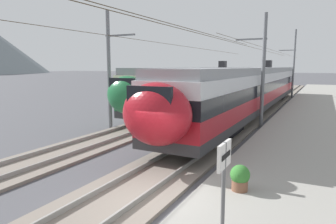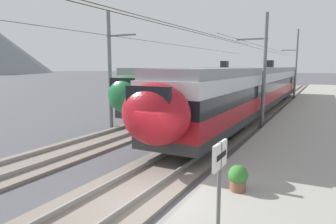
{
  "view_description": "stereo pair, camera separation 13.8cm",
  "coord_description": "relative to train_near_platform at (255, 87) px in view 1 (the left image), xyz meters",
  "views": [
    {
      "loc": [
        -7.02,
        -4.24,
        3.94
      ],
      "look_at": [
        5.69,
        2.39,
        1.76
      ],
      "focal_mm": 32.03,
      "sensor_mm": 36.0,
      "label": 1
    },
    {
      "loc": [
        -6.96,
        -4.36,
        3.94
      ],
      "look_at": [
        5.69,
        2.39,
        1.76
      ],
      "focal_mm": 32.03,
      "sensor_mm": 36.0,
      "label": 2
    }
  ],
  "objects": [
    {
      "name": "ground_plane",
      "position": [
        -18.82,
        -0.93,
        -2.23
      ],
      "size": [
        400.0,
        400.0,
        0.0
      ],
      "primitive_type": "plane",
      "color": "#4C4C51"
    },
    {
      "name": "track_near",
      "position": [
        -18.82,
        -0.0,
        -2.17
      ],
      "size": [
        120.0,
        3.0,
        0.28
      ],
      "color": "slate",
      "rests_on": "ground"
    },
    {
      "name": "track_far",
      "position": [
        -18.82,
        5.09,
        -2.17
      ],
      "size": [
        120.0,
        3.0,
        0.28
      ],
      "color": "slate",
      "rests_on": "ground"
    },
    {
      "name": "train_near_platform",
      "position": [
        0.0,
        0.0,
        0.0
      ],
      "size": [
        35.13,
        2.9,
        4.27
      ],
      "color": "#2D2D30",
      "rests_on": "track_near"
    },
    {
      "name": "train_far_track",
      "position": [
        2.34,
        5.09,
        -0.01
      ],
      "size": [
        28.93,
        2.91,
        4.27
      ],
      "color": "#2D2D30",
      "rests_on": "track_far"
    },
    {
      "name": "catenary_mast_mid",
      "position": [
        -6.08,
        -1.53,
        1.58
      ],
      "size": [
        49.38,
        1.97,
        7.24
      ],
      "color": "slate",
      "rests_on": "ground"
    },
    {
      "name": "catenary_mast_east",
      "position": [
        14.2,
        -1.55,
        2.1
      ],
      "size": [
        49.38,
        1.97,
        8.38
      ],
      "color": "slate",
      "rests_on": "ground"
    },
    {
      "name": "catenary_mast_far_side",
      "position": [
        -10.7,
        6.78,
        1.65
      ],
      "size": [
        49.38,
        2.14,
        7.35
      ],
      "color": "slate",
      "rests_on": "ground"
    },
    {
      "name": "platform_sign",
      "position": [
        -20.54,
        -3.6,
        -0.27
      ],
      "size": [
        0.7,
        0.08,
        2.17
      ],
      "color": "#59595B",
      "rests_on": "platform_slab"
    },
    {
      "name": "potted_plant_platform_edge",
      "position": [
        -17.53,
        -3.19,
        -1.45
      ],
      "size": [
        0.57,
        0.57,
        0.76
      ],
      "color": "brown",
      "rests_on": "platform_slab"
    }
  ]
}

